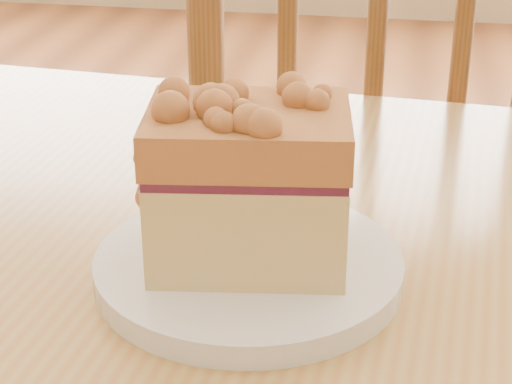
% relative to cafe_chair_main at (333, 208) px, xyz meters
% --- Properties ---
extents(cafe_chair_main, '(0.59, 0.59, 1.03)m').
position_rel_cafe_chair_main_xyz_m(cafe_chair_main, '(0.00, 0.00, 0.00)').
color(cafe_chair_main, brown).
rests_on(cafe_chair_main, ground).
extents(plate, '(0.22, 0.22, 0.02)m').
position_rel_cafe_chair_main_xyz_m(plate, '(-0.01, -0.58, 0.24)').
color(plate, white).
rests_on(plate, cafe_table_main).
extents(cake_slice, '(0.15, 0.12, 0.12)m').
position_rel_cafe_chair_main_xyz_m(cake_slice, '(-0.01, -0.58, 0.31)').
color(cake_slice, '#CFBD75').
rests_on(cake_slice, plate).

